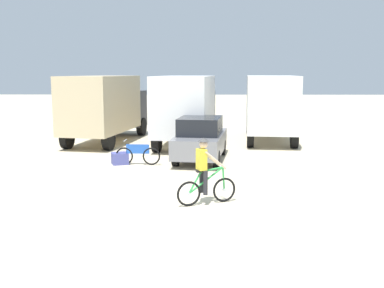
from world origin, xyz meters
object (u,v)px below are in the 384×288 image
at_px(box_truck_tan_camper, 105,105).
at_px(box_truck_white_box, 270,105).
at_px(supply_crate, 120,158).
at_px(cyclist_orange_shirt, 205,174).
at_px(sedan_parked, 201,139).
at_px(box_truck_avon_van, 187,107).
at_px(bicycle_spare, 138,155).

bearing_deg(box_truck_tan_camper, box_truck_white_box, 4.17).
relative_size(box_truck_tan_camper, box_truck_white_box, 1.02).
bearing_deg(box_truck_tan_camper, supply_crate, -73.36).
height_order(cyclist_orange_shirt, supply_crate, cyclist_orange_shirt).
height_order(box_truck_tan_camper, supply_crate, box_truck_tan_camper).
distance_m(sedan_parked, supply_crate, 3.30).
bearing_deg(box_truck_white_box, box_truck_avon_van, -162.48).
bearing_deg(cyclist_orange_shirt, box_truck_avon_van, 94.18).
height_order(box_truck_tan_camper, box_truck_white_box, same).
distance_m(box_truck_avon_van, supply_crate, 5.62).
bearing_deg(box_truck_tan_camper, bicycle_spare, -67.32).
bearing_deg(supply_crate, box_truck_avon_van, 62.55).
relative_size(sedan_parked, supply_crate, 7.27).
relative_size(sedan_parked, cyclist_orange_shirt, 2.42).
bearing_deg(bicycle_spare, box_truck_avon_van, 70.23).
bearing_deg(box_truck_avon_van, box_truck_white_box, 17.52).
bearing_deg(supply_crate, sedan_parked, 14.34).
bearing_deg(box_truck_white_box, supply_crate, -137.83).
bearing_deg(bicycle_spare, box_truck_tan_camper, 112.68).
xyz_separation_m(box_truck_tan_camper, box_truck_avon_van, (4.13, -0.74, 0.00)).
distance_m(sedan_parked, cyclist_orange_shirt, 6.11).
bearing_deg(box_truck_tan_camper, box_truck_avon_van, -10.15).
relative_size(box_truck_avon_van, bicycle_spare, 4.03).
bearing_deg(box_truck_tan_camper, sedan_parked, -44.56).
height_order(box_truck_avon_van, cyclist_orange_shirt, box_truck_avon_van).
bearing_deg(cyclist_orange_shirt, box_truck_tan_camper, 114.21).
bearing_deg(sedan_parked, bicycle_spare, -158.76).
distance_m(box_truck_tan_camper, sedan_parked, 6.78).
distance_m(sedan_parked, bicycle_spare, 2.64).
distance_m(box_truck_tan_camper, cyclist_orange_shirt, 11.90).
bearing_deg(box_truck_avon_van, sedan_parked, -80.62).
bearing_deg(box_truck_white_box, cyclist_orange_shirt, -107.23).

